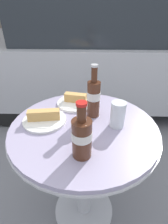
{
  "coord_description": "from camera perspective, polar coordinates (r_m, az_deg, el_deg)",
  "views": [
    {
      "loc": [
        0.02,
        -0.67,
        1.18
      ],
      "look_at": [
        0.0,
        0.03,
        0.76
      ],
      "focal_mm": 28.0,
      "sensor_mm": 36.0,
      "label": 1
    }
  ],
  "objects": [
    {
      "name": "ground_plane",
      "position": [
        1.36,
        -0.06,
        -29.23
      ],
      "size": [
        30.0,
        30.0,
        0.0
      ],
      "primitive_type": "plane",
      "color": "slate"
    },
    {
      "name": "bistro_table",
      "position": [
        0.94,
        -0.07,
        -13.24
      ],
      "size": [
        0.7,
        0.7,
        0.71
      ],
      "color": "#B7B7BC",
      "rests_on": "ground_plane"
    },
    {
      "name": "cola_bottle_left",
      "position": [
        0.84,
        3.16,
        4.9
      ],
      "size": [
        0.06,
        0.06,
        0.26
      ],
      "color": "#4C2819",
      "rests_on": "bistro_table"
    },
    {
      "name": "cola_bottle_right",
      "position": [
        0.62,
        -0.63,
        -7.96
      ],
      "size": [
        0.07,
        0.07,
        0.22
      ],
      "color": "#4C2819",
      "rests_on": "bistro_table"
    },
    {
      "name": "drinking_glass",
      "position": [
        0.8,
        10.97,
        -1.27
      ],
      "size": [
        0.07,
        0.07,
        0.12
      ],
      "color": "#C68923",
      "rests_on": "bistro_table"
    },
    {
      "name": "lunch_plate_near",
      "position": [
        0.86,
        -12.79,
        -2.05
      ],
      "size": [
        0.21,
        0.21,
        0.06
      ],
      "color": "white",
      "rests_on": "bistro_table"
    },
    {
      "name": "lunch_plate_far",
      "position": [
        0.99,
        -2.78,
        3.51
      ],
      "size": [
        0.21,
        0.21,
        0.06
      ],
      "color": "white",
      "rests_on": "bistro_table"
    },
    {
      "name": "parked_car",
      "position": [
        2.59,
        11.2,
        18.35
      ],
      "size": [
        4.24,
        1.85,
        1.31
      ],
      "color": "#B7B7BC",
      "rests_on": "ground_plane"
    }
  ]
}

